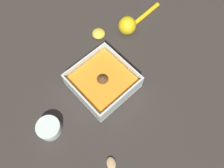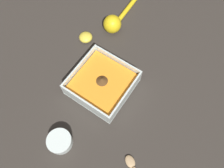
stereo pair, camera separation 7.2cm
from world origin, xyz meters
The scene contains 5 objects.
ground_plane centered at (0.00, 0.00, 0.00)m, with size 4.00×4.00×0.00m, color #332D28.
square_dish centered at (-0.04, 0.05, 0.02)m, with size 0.20×0.20×0.06m.
spice_bowl centered at (0.20, 0.05, 0.02)m, with size 0.08×0.08×0.04m.
lemon_squeezer centered at (-0.28, -0.07, 0.03)m, with size 0.23×0.07×0.07m.
lemon_half centered at (-0.17, -0.12, 0.01)m, with size 0.05×0.05×0.03m.
Camera 2 is at (0.21, 0.26, 0.71)m, focal length 35.00 mm.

